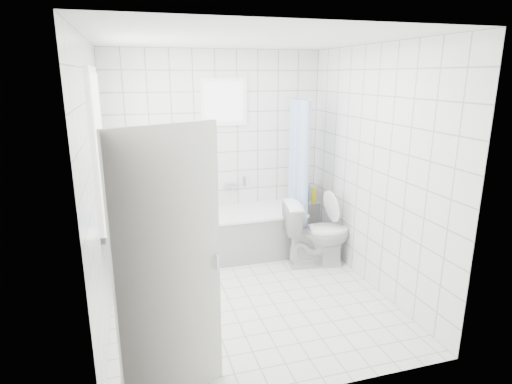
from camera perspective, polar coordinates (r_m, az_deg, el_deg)
name	(u,v)px	position (r m, az deg, el deg)	size (l,w,h in m)	color
ground	(248,296)	(4.70, -1.07, -13.74)	(3.00, 3.00, 0.00)	white
ceiling	(247,39)	(4.12, -1.26, 19.74)	(3.00, 3.00, 0.00)	white
wall_back	(217,152)	(5.65, -5.23, 5.27)	(2.80, 0.02, 2.60)	white
wall_front	(308,229)	(2.86, 6.89, -4.90)	(2.80, 0.02, 2.60)	white
wall_left	(97,189)	(4.09, -20.42, 0.44)	(0.02, 3.00, 2.60)	white
wall_right	(372,169)	(4.78, 15.26, 2.92)	(0.02, 3.00, 2.60)	white
window_left	(101,150)	(4.32, -19.98, 5.31)	(0.01, 0.90, 1.40)	white
window_back	(224,102)	(5.55, -4.27, 11.87)	(0.50, 0.01, 0.50)	white
window_sill	(113,223)	(4.50, -18.55, -3.95)	(0.18, 1.02, 0.08)	white
door	(171,274)	(2.96, -11.30, -10.72)	(0.04, 0.80, 2.00)	silver
bathtub	(230,234)	(5.58, -3.48, -5.59)	(1.88, 0.77, 0.58)	white
partition_wall	(149,208)	(5.26, -14.13, -2.07)	(0.15, 0.85, 1.50)	white
tiled_ledge	(305,220)	(6.16, 6.58, -3.78)	(0.40, 0.24, 0.55)	white
toilet	(317,233)	(5.32, 8.11, -5.47)	(0.46, 0.80, 0.81)	white
curtain_rod	(297,98)	(5.46, 5.50, 12.31)	(0.02, 0.02, 0.80)	silver
shower_curtain	(299,171)	(5.46, 5.77, 2.76)	(0.14, 0.48, 1.78)	#4278C2
tub_faucet	(231,185)	(5.75, -3.36, 0.88)	(0.18, 0.06, 0.06)	silver
sill_bottles	(113,204)	(4.55, -18.57, -1.48)	(0.17, 0.55, 0.30)	#D86CCC
ledge_bottles	(307,195)	(6.02, 6.82, -0.38)	(0.19, 0.18, 0.23)	#F51C3F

